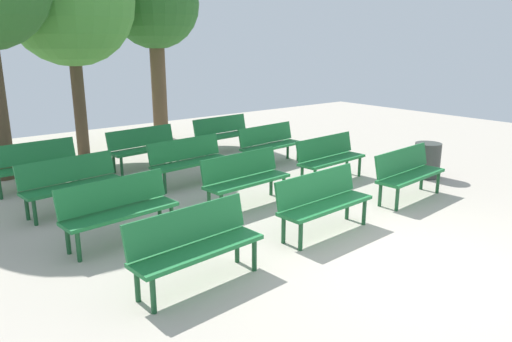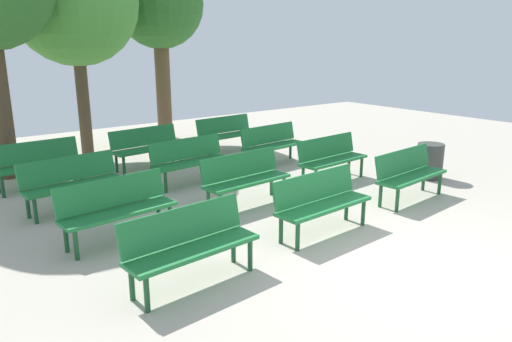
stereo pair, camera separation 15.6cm
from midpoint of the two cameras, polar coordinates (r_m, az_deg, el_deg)
The scene contains 16 objects.
ground_plane at distance 6.36m, azimuth 18.32°, elevation -10.84°, with size 24.00×24.00×0.00m, color #B2A899.
bench_r0_c0 at distance 5.56m, azimuth -8.07°, elevation -8.31°, with size 1.63×0.60×0.87m.
bench_r0_c1 at distance 6.99m, azimuth 7.22°, elevation -3.32°, with size 1.62×0.56×0.87m.
bench_r0_c2 at distance 8.81m, azimuth 16.99°, elevation 0.01°, with size 1.63×0.61×0.87m.
bench_r1_c0 at distance 6.91m, azimuth -16.58°, elevation -4.07°, with size 1.64×0.62×0.87m.
bench_r1_c1 at distance 8.11m, azimuth -1.88°, elevation -0.61°, with size 1.63×0.59×0.87m.
bench_r1_c2 at distance 9.64m, azimuth 8.20°, elevation 1.79°, with size 1.63×0.59×0.87m.
bench_r2_c0 at distance 8.40m, azimuth -21.48°, elevation -1.13°, with size 1.64×0.64×0.87m.
bench_r2_c1 at distance 9.43m, azimuth -8.45°, elevation 1.48°, with size 1.63×0.59×0.87m.
bench_r2_c2 at distance 10.82m, azimuth 1.22°, elevation 3.41°, with size 1.64×0.63×0.87m.
bench_r3_c0 at distance 9.93m, azimuth -25.07°, elevation 0.89°, with size 1.62×0.57×0.87m.
bench_r3_c1 at distance 10.77m, azimuth -13.46°, elevation 2.94°, with size 1.64×0.63×0.87m.
bench_r3_c2 at distance 12.08m, azimuth -4.25°, elevation 4.60°, with size 1.63×0.59×0.87m.
tree_0 at distance 12.30m, azimuth -21.50°, elevation 18.06°, with size 2.90×2.90×5.01m.
tree_2 at distance 14.03m, azimuth -12.20°, elevation 18.45°, with size 2.39×2.39×4.87m.
trash_bin at distance 10.39m, azimuth 19.15°, elevation 1.22°, with size 0.52×0.52×0.71m, color #383D38.
Camera 1 is at (-4.98, -2.95, 2.70)m, focal length 33.87 mm.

